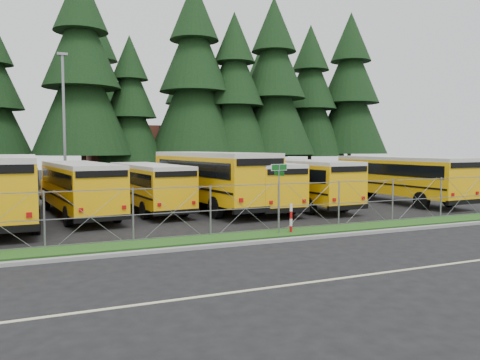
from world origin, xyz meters
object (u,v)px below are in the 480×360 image
at_px(bus_1, 5,190).
at_px(bus_5, 251,185).
at_px(street_sign, 279,184).
at_px(bus_6, 296,183).
at_px(bus_4, 208,181).
at_px(bus_east, 396,180).
at_px(bus_3, 147,188).
at_px(light_standard, 64,119).
at_px(bus_2, 79,190).
at_px(striped_bollard, 291,219).

distance_m(bus_1, bus_5, 12.42).
xyz_separation_m(bus_1, street_sign, (10.21, -7.20, 0.49)).
bearing_deg(bus_6, bus_4, 164.11).
xyz_separation_m(bus_6, bus_east, (6.95, -0.51, 0.07)).
bearing_deg(street_sign, bus_east, 29.78).
bearing_deg(street_sign, bus_1, 144.84).
bearing_deg(bus_6, bus_3, 166.44).
bearing_deg(bus_east, street_sign, -152.87).
height_order(bus_4, street_sign, bus_4).
bearing_deg(bus_5, light_standard, 130.57).
distance_m(bus_1, bus_3, 7.04).
bearing_deg(light_standard, bus_6, -45.07).
relative_size(bus_2, bus_5, 1.02).
bearing_deg(bus_3, bus_east, -13.01).
bearing_deg(striped_bollard, light_standard, 111.45).
xyz_separation_m(bus_5, bus_6, (2.76, -0.21, 0.04)).
relative_size(striped_bollard, light_standard, 0.12).
bearing_deg(bus_3, striped_bollard, -71.43).
bearing_deg(bus_5, bus_3, 168.85).
distance_m(bus_5, bus_6, 2.77).
xyz_separation_m(bus_5, light_standard, (-9.28, 11.86, 4.17)).
xyz_separation_m(bus_4, bus_east, (11.97, -1.67, -0.16)).
distance_m(bus_5, light_standard, 15.62).
xyz_separation_m(bus_6, light_standard, (-12.04, 12.07, 4.13)).
bearing_deg(bus_4, bus_3, 166.34).
bearing_deg(bus_1, bus_east, -1.98).
relative_size(bus_1, bus_east, 1.07).
height_order(bus_4, light_standard, light_standard).
xyz_separation_m(bus_east, light_standard, (-18.99, 12.58, 4.06)).
height_order(bus_2, bus_east, bus_east).
distance_m(bus_2, striped_bollard, 11.22).
height_order(bus_6, striped_bollard, bus_6).
bearing_deg(bus_3, light_standard, 104.12).
height_order(street_sign, striped_bollard, street_sign).
bearing_deg(bus_5, bus_6, -1.80).
height_order(bus_1, bus_3, bus_1).
height_order(bus_5, light_standard, light_standard).
distance_m(bus_6, striped_bollard, 8.60).
bearing_deg(bus_4, street_sign, -96.20).
height_order(bus_east, striped_bollard, bus_east).
relative_size(bus_1, bus_3, 1.20).
bearing_deg(bus_4, bus_5, -29.38).
bearing_deg(bus_2, street_sign, -57.39).
xyz_separation_m(bus_2, striped_bollard, (7.52, -8.29, -0.75)).
xyz_separation_m(bus_5, street_sign, (-2.20, -7.54, 0.71)).
relative_size(bus_6, bus_east, 0.95).
distance_m(bus_4, bus_6, 5.15).
relative_size(bus_1, bus_4, 0.97).
height_order(bus_4, bus_east, bus_4).
height_order(bus_5, bus_6, bus_6).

